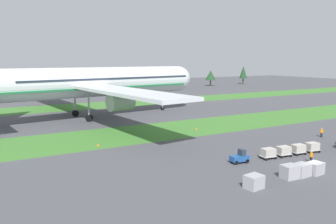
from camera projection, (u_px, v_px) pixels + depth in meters
ground_plane at (313, 171)px, 43.63m from camera, size 400.00×400.00×0.00m
grass_strip_near at (186, 128)px, 71.15m from camera, size 320.00×16.02×0.01m
grass_strip_far at (116, 104)px, 109.29m from camera, size 320.00×16.02×0.01m
airliner at (91, 82)px, 81.84m from camera, size 62.34×77.31×25.08m
baggage_tug at (240, 157)px, 46.85m from camera, size 2.71×1.54×1.97m
cargo_dolly_lead at (268, 153)px, 48.81m from camera, size 2.33×1.70×1.55m
cargo_dolly_second at (284, 151)px, 49.95m from camera, size 2.33×1.70×1.55m
cargo_dolly_third at (298, 149)px, 51.08m from camera, size 2.33×1.70×1.55m
cargo_dolly_fourth at (312, 147)px, 52.22m from camera, size 2.33×1.70×1.55m
ground_crew_marshaller at (322, 132)px, 62.41m from camera, size 0.46×0.38×1.74m
ground_crew_loader at (311, 156)px, 46.92m from camera, size 0.36×0.56×1.74m
uld_container_0 at (254, 182)px, 37.56m from camera, size 2.19×1.84×1.56m
uld_container_1 at (290, 172)px, 40.72m from camera, size 2.08×1.70×1.69m
uld_container_2 at (315, 168)px, 42.28m from camera, size 2.14×1.78×1.53m
uld_container_3 at (302, 170)px, 41.54m from camera, size 2.06×1.68×1.58m
taxiway_marker_0 at (98, 145)px, 56.10m from camera, size 0.44×0.44×0.46m
taxiway_marker_1 at (196, 128)px, 69.41m from camera, size 0.44×0.44×0.48m
distant_tree_line at (70, 78)px, 147.50m from camera, size 204.41×9.24×12.03m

